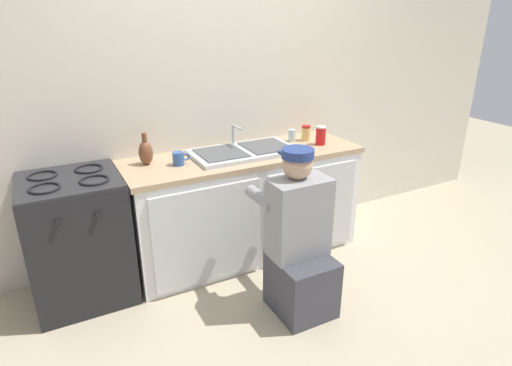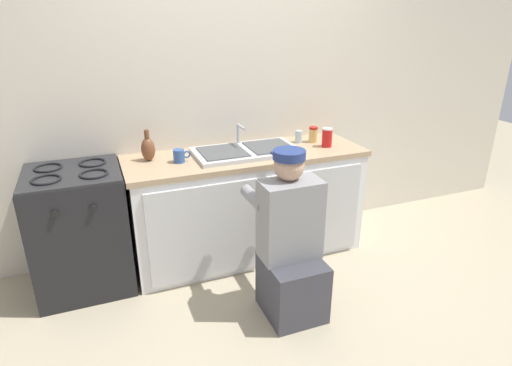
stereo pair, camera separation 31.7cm
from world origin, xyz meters
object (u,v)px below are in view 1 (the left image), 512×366
Objects in this scene: coffee_mug at (179,158)px; soda_cup_red at (321,136)px; water_glass at (292,135)px; sink_double_basin at (244,151)px; stove_range at (79,239)px; plumber_person at (300,247)px; vase_decorative at (146,152)px; condiment_jar at (306,133)px.

soda_cup_red reaches higher than coffee_mug.
water_glass is 0.25m from soda_cup_red.
soda_cup_red is at bearing -6.49° from sink_double_basin.
stove_range is 1.49m from plumber_person.
plumber_person reaches higher than vase_decorative.
sink_double_basin is 0.63m from condiment_jar.
plumber_person is 7.26× the size of soda_cup_red.
coffee_mug is at bearing -177.44° from sink_double_basin.
coffee_mug is 1.15m from condiment_jar.
coffee_mug is (-0.53, 0.78, 0.45)m from plumber_person.
soda_cup_red is (1.38, -0.17, -0.01)m from vase_decorative.
stove_range is 8.96× the size of water_glass.
water_glass is (0.50, 0.11, 0.03)m from sink_double_basin.
plumber_person is at bearing -124.80° from condiment_jar.
plumber_person reaches higher than coffee_mug.
coffee_mug is 1.04m from water_glass.
vase_decorative reaches higher than coffee_mug.
coffee_mug is at bearing -1.66° from stove_range.
stove_range is 0.87m from coffee_mug.
vase_decorative is (-0.20, 0.12, 0.04)m from coffee_mug.
condiment_jar is 0.16m from soda_cup_red.
soda_cup_red is at bearing -7.08° from vase_decorative.
condiment_jar is (0.62, 0.08, 0.05)m from sink_double_basin.
plumber_person reaches higher than condiment_jar.
soda_cup_red is at bearing -2.19° from stove_range.
sink_double_basin is 0.52m from water_glass.
sink_double_basin is 0.67m from soda_cup_red.
sink_double_basin is 0.73m from vase_decorative.
sink_double_basin is 6.25× the size of condiment_jar.
coffee_mug is 1.18m from soda_cup_red.
soda_cup_red is (1.91, -0.07, 0.49)m from stove_range.
soda_cup_red is (0.66, 0.73, 0.48)m from plumber_person.
plumber_person is 4.80× the size of vase_decorative.
sink_double_basin is 6.35× the size of coffee_mug.
stove_range is 0.74m from vase_decorative.
plumber_person is (0.00, -0.81, -0.42)m from sink_double_basin.
water_glass is at bearing 7.61° from coffee_mug.
sink_double_basin reaches higher than condiment_jar.
sink_double_basin reaches higher than soda_cup_red.
vase_decorative reaches higher than condiment_jar.
condiment_jar is (1.14, 0.10, 0.02)m from coffee_mug.
sink_double_basin is 5.26× the size of soda_cup_red.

